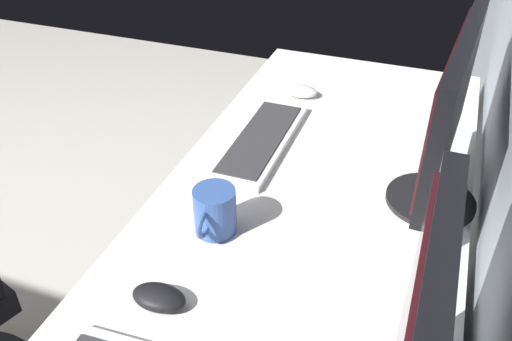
# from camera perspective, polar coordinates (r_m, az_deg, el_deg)

# --- Properties ---
(desk) EXTENTS (2.09, 0.70, 0.73)m
(desk) POSITION_cam_1_polar(r_m,az_deg,el_deg) (1.14, 2.42, -12.34)
(desk) COLOR white
(desk) RESTS_ON ground
(monitor_primary) EXTENTS (0.50, 0.20, 0.40)m
(monitor_primary) POSITION_cam_1_polar(r_m,az_deg,el_deg) (1.18, 19.63, 5.62)
(monitor_primary) COLOR black
(monitor_primary) RESTS_ON desk
(keyboard_spare) EXTENTS (0.42, 0.14, 0.02)m
(keyboard_spare) POSITION_cam_1_polar(r_m,az_deg,el_deg) (1.44, 0.48, 3.20)
(keyboard_spare) COLOR silver
(keyboard_spare) RESTS_ON desk
(mouse_main) EXTENTS (0.06, 0.10, 0.03)m
(mouse_main) POSITION_cam_1_polar(r_m,az_deg,el_deg) (1.03, -10.16, -12.99)
(mouse_main) COLOR black
(mouse_main) RESTS_ON desk
(mouse_spare) EXTENTS (0.06, 0.10, 0.03)m
(mouse_spare) POSITION_cam_1_polar(r_m,az_deg,el_deg) (1.68, 4.69, 8.32)
(mouse_spare) COLOR silver
(mouse_spare) RESTS_ON desk
(coffee_mug) EXTENTS (0.13, 0.09, 0.10)m
(coffee_mug) POSITION_cam_1_polar(r_m,az_deg,el_deg) (1.14, -4.39, -4.30)
(coffee_mug) COLOR #335193
(coffee_mug) RESTS_ON desk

